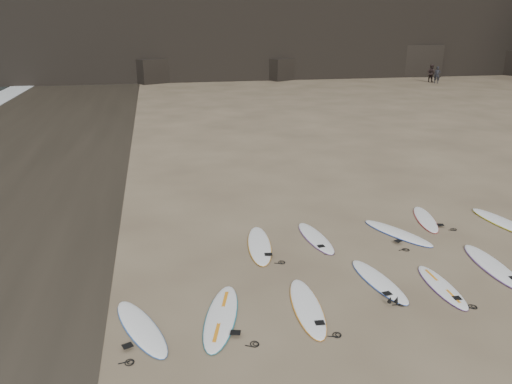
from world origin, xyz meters
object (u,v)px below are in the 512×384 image
at_px(surfboard_3, 442,286).
at_px(person_a, 437,75).
at_px(person_b, 431,73).
at_px(surfboard_0, 221,316).
at_px(surfboard_8, 426,219).
at_px(surfboard_6, 316,238).
at_px(surfboard_4, 493,266).
at_px(surfboard_7, 398,233).
at_px(surfboard_5, 259,245).
at_px(surfboard_11, 141,327).
at_px(surfboard_2, 379,281).
at_px(surfboard_1, 307,307).
at_px(surfboard_9, 504,223).

distance_m(surfboard_3, person_a, 44.77).
bearing_deg(person_b, surfboard_0, 117.04).
height_order(surfboard_8, person_b, person_b).
distance_m(surfboard_6, person_a, 43.05).
distance_m(surfboard_4, surfboard_7, 2.96).
relative_size(surfboard_5, surfboard_11, 1.08).
height_order(surfboard_0, surfboard_6, surfboard_0).
bearing_deg(surfboard_7, surfboard_8, 5.82).
distance_m(surfboard_4, surfboard_5, 6.42).
bearing_deg(surfboard_11, surfboard_7, 3.29).
bearing_deg(person_a, person_b, 120.68).
relative_size(surfboard_0, surfboard_6, 1.11).
xyz_separation_m(person_a, person_b, (-0.01, 1.22, 0.05)).
bearing_deg(surfboard_2, surfboard_1, -167.03).
height_order(surfboard_0, surfboard_1, surfboard_0).
distance_m(surfboard_7, surfboard_9, 3.79).
relative_size(surfboard_1, surfboard_2, 1.07).
height_order(surfboard_3, person_b, person_b).
relative_size(surfboard_0, surfboard_9, 0.96).
xyz_separation_m(surfboard_0, surfboard_4, (7.50, 0.94, 0.00)).
relative_size(surfboard_4, surfboard_8, 1.16).
relative_size(surfboard_2, surfboard_8, 1.04).
bearing_deg(person_a, surfboard_9, -87.04).
bearing_deg(surfboard_0, surfboard_6, 63.19).
relative_size(surfboard_4, surfboard_11, 1.08).
relative_size(surfboard_4, person_b, 1.46).
bearing_deg(surfboard_2, surfboard_9, 18.16).
relative_size(surfboard_8, surfboard_11, 0.93).
bearing_deg(surfboard_3, surfboard_8, 67.53).
xyz_separation_m(surfboard_0, surfboard_6, (3.40, 3.67, -0.00)).
relative_size(surfboard_11, person_a, 1.44).
bearing_deg(surfboard_4, surfboard_9, 53.30).
relative_size(surfboard_4, person_a, 1.55).
bearing_deg(surfboard_9, person_b, 55.49).
height_order(surfboard_8, surfboard_11, surfboard_11).
xyz_separation_m(surfboard_6, surfboard_7, (2.62, -0.16, 0.00)).
bearing_deg(surfboard_0, person_b, 70.99).
distance_m(surfboard_0, surfboard_5, 3.85).
bearing_deg(surfboard_2, surfboard_11, -179.29).
bearing_deg(surfboard_9, surfboard_1, -163.42).
height_order(surfboard_1, surfboard_11, surfboard_1).
bearing_deg(person_b, surfboard_5, 116.17).
xyz_separation_m(surfboard_2, person_b, (23.96, 39.33, 0.88)).
distance_m(surfboard_1, person_b, 47.89).
height_order(surfboard_0, person_a, person_a).
bearing_deg(surfboard_2, surfboard_4, -5.40).
distance_m(surfboard_3, surfboard_8, 4.56).
distance_m(surfboard_8, person_a, 40.24).
xyz_separation_m(surfboard_0, surfboard_7, (6.01, 3.50, -0.00)).
relative_size(surfboard_2, surfboard_11, 0.97).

